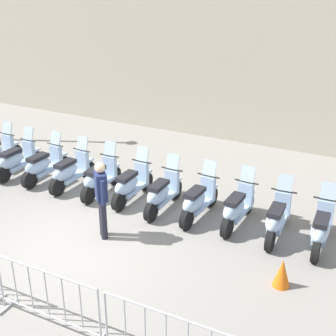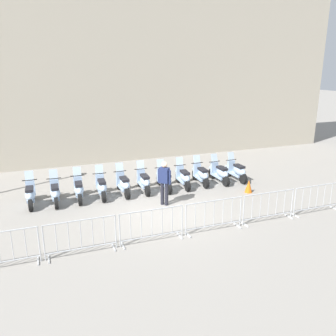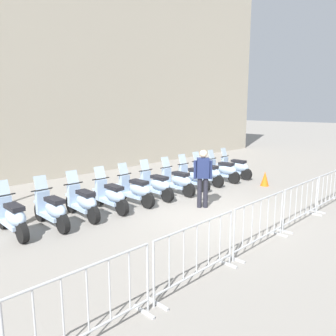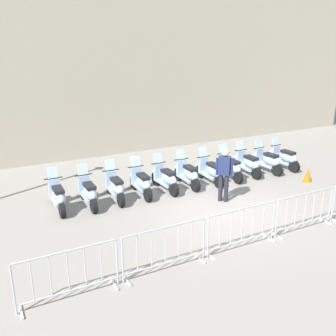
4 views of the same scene
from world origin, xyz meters
name	(u,v)px [view 4 (image 4 of 4)]	position (x,y,z in m)	size (l,w,h in m)	color
ground_plane	(226,210)	(0.00, 0.00, 0.00)	(120.00, 120.00, 0.00)	gray
building_facade	(116,3)	(0.20, 8.75, 6.64)	(28.00, 2.40, 13.28)	#B2A893
motorcycle_0	(58,197)	(-4.48, 2.45, 0.45)	(0.56, 1.72, 1.24)	black
motorcycle_1	(88,193)	(-3.58, 2.31, 0.45)	(0.56, 1.72, 1.24)	black
motorcycle_2	(115,187)	(-2.67, 2.34, 0.45)	(0.56, 1.73, 1.24)	black
motorcycle_3	(141,183)	(-1.76, 2.31, 0.45)	(0.56, 1.73, 1.24)	black
motorcycle_4	(166,179)	(-0.85, 2.29, 0.45)	(0.56, 1.72, 1.24)	black
motorcycle_5	(188,174)	(0.05, 2.31, 0.45)	(0.56, 1.73, 1.24)	black
motorcycle_6	(211,171)	(0.96, 2.19, 0.45)	(0.56, 1.72, 1.24)	black
motorcycle_7	(230,168)	(1.86, 2.22, 0.45)	(0.56, 1.73, 1.24)	black
motorcycle_8	(248,164)	(2.77, 2.27, 0.45)	(0.56, 1.73, 1.24)	black
motorcycle_9	(267,161)	(3.68, 2.17, 0.45)	(0.56, 1.72, 1.24)	black
motorcycle_10	(284,158)	(4.59, 2.16, 0.45)	(0.56, 1.72, 1.24)	black
barrier_segment_0	(68,275)	(-5.32, -1.91, 0.52)	(2.03, 0.48, 1.07)	#B2B5B7
barrier_segment_1	(165,249)	(-3.21, -1.95, 0.52)	(2.03, 0.48, 1.07)	#B2B5B7
barrier_segment_2	(242,229)	(-1.10, -2.00, 0.52)	(2.03, 0.48, 1.07)	#B2B5B7
barrier_segment_3	(305,212)	(1.01, -2.05, 0.52)	(2.03, 0.48, 1.07)	#B2B5B7
officer_near_row_end	(224,172)	(0.33, 0.62, 0.98)	(0.40, 0.43, 1.73)	#23232D
traffic_cone	(308,175)	(4.17, 0.57, 0.28)	(0.32, 0.32, 0.55)	orange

